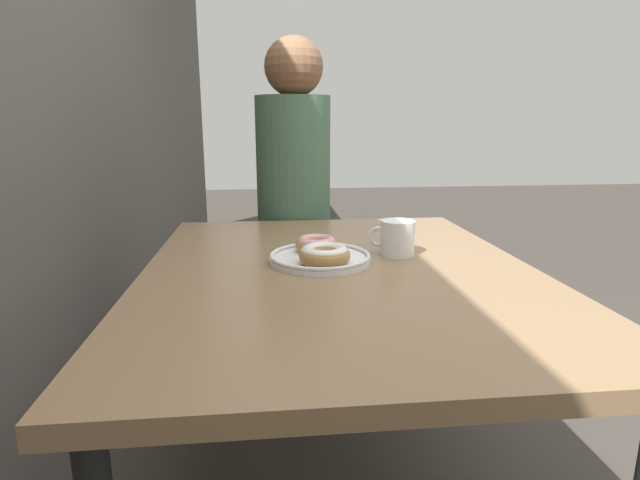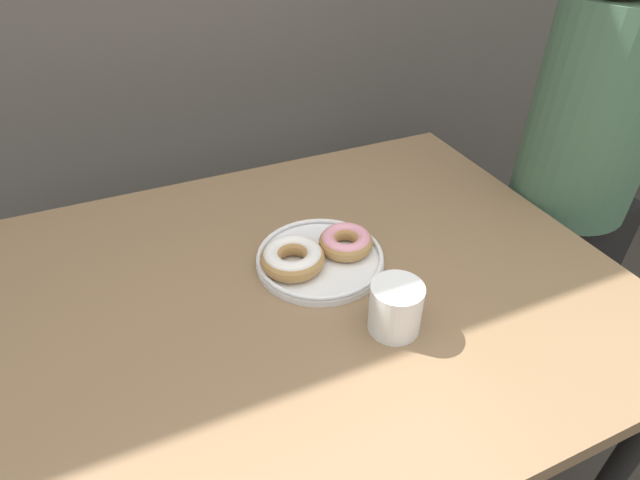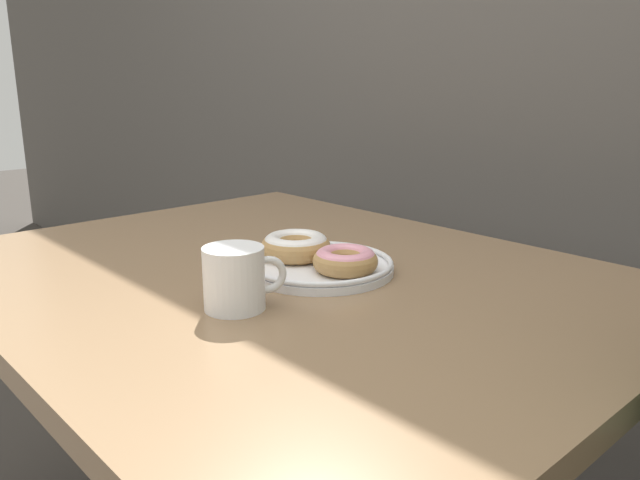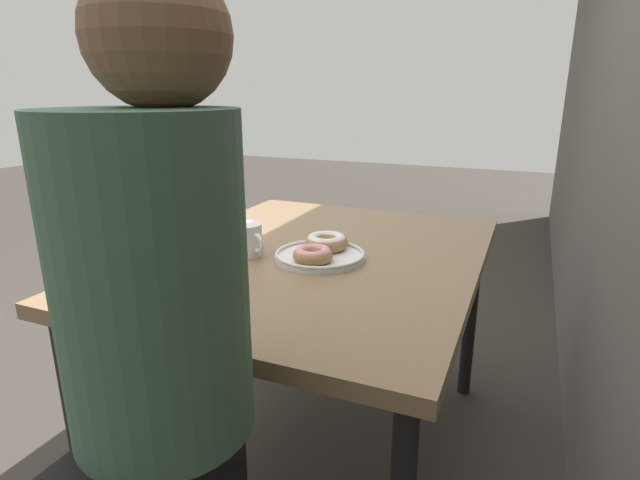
% 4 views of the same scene
% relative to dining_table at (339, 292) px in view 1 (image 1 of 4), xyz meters
% --- Properties ---
extents(dining_table, '(1.26, 0.99, 0.73)m').
position_rel_dining_table_xyz_m(dining_table, '(0.00, 0.00, 0.00)').
color(dining_table, '#846647').
rests_on(dining_table, ground_plane).
extents(donut_plate, '(0.29, 0.27, 0.06)m').
position_rel_dining_table_xyz_m(donut_plate, '(0.05, 0.04, 0.09)').
color(donut_plate, white).
rests_on(donut_plate, dining_table).
extents(coffee_mug, '(0.09, 0.13, 0.10)m').
position_rel_dining_table_xyz_m(coffee_mug, '(0.10, -0.17, 0.11)').
color(coffee_mug, white).
rests_on(coffee_mug, dining_table).
extents(person_figure, '(0.38, 0.29, 1.40)m').
position_rel_dining_table_xyz_m(person_figure, '(0.80, 0.07, 0.06)').
color(person_figure, black).
rests_on(person_figure, ground_plane).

